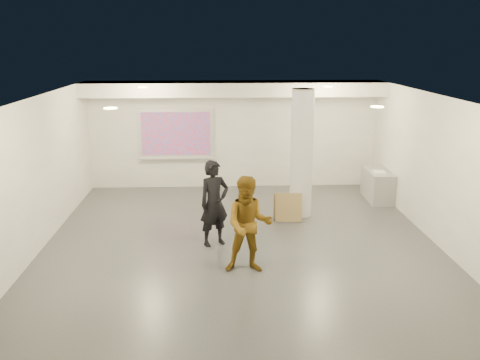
{
  "coord_description": "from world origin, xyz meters",
  "views": [
    {
      "loc": [
        -0.49,
        -10.29,
        4.04
      ],
      "look_at": [
        0.0,
        0.4,
        1.25
      ],
      "focal_mm": 40.0,
      "sensor_mm": 36.0,
      "label": 1
    }
  ],
  "objects_px": {
    "credenza": "(378,185)",
    "woman": "(214,203)",
    "projection_screen": "(176,134)",
    "man": "(249,225)",
    "column": "(302,154)"
  },
  "relations": [
    {
      "from": "column",
      "to": "woman",
      "type": "relative_size",
      "value": 1.71
    },
    {
      "from": "woman",
      "to": "projection_screen",
      "type": "bearing_deg",
      "value": 74.82
    },
    {
      "from": "projection_screen",
      "to": "man",
      "type": "xyz_separation_m",
      "value": [
        1.68,
        -5.79,
        -0.65
      ]
    },
    {
      "from": "column",
      "to": "credenza",
      "type": "xyz_separation_m",
      "value": [
        2.22,
        1.2,
        -1.11
      ]
    },
    {
      "from": "column",
      "to": "credenza",
      "type": "distance_m",
      "value": 2.76
    },
    {
      "from": "column",
      "to": "projection_screen",
      "type": "xyz_separation_m",
      "value": [
        -3.1,
        2.65,
        0.03
      ]
    },
    {
      "from": "projection_screen",
      "to": "woman",
      "type": "relative_size",
      "value": 1.2
    },
    {
      "from": "column",
      "to": "projection_screen",
      "type": "distance_m",
      "value": 4.08
    },
    {
      "from": "projection_screen",
      "to": "woman",
      "type": "height_order",
      "value": "projection_screen"
    },
    {
      "from": "credenza",
      "to": "woman",
      "type": "relative_size",
      "value": 0.77
    },
    {
      "from": "woman",
      "to": "man",
      "type": "height_order",
      "value": "man"
    },
    {
      "from": "column",
      "to": "credenza",
      "type": "bearing_deg",
      "value": 28.38
    },
    {
      "from": "woman",
      "to": "man",
      "type": "distance_m",
      "value": 1.47
    },
    {
      "from": "credenza",
      "to": "woman",
      "type": "height_order",
      "value": "woman"
    },
    {
      "from": "column",
      "to": "man",
      "type": "xyz_separation_m",
      "value": [
        -1.42,
        -3.14,
        -0.62
      ]
    }
  ]
}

